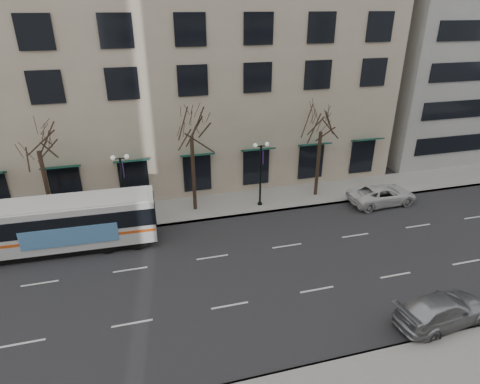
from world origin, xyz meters
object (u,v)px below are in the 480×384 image
object	(u,v)px
lamp_post_right	(261,171)
tree_far_mid	(191,123)
tree_far_left	(35,137)
lamp_post_left	(124,186)
tree_far_right	(322,120)
white_pickup	(382,195)
silver_car	(443,310)
city_bus	(56,224)

from	to	relation	value
lamp_post_right	tree_far_mid	bearing A→B (deg)	173.17
tree_far_left	tree_far_mid	xyz separation A→B (m)	(10.00, 0.00, 0.21)
tree_far_left	lamp_post_left	world-z (taller)	tree_far_left
tree_far_left	tree_far_right	xyz separation A→B (m)	(20.00, 0.00, -0.28)
white_pickup	silver_car	bearing A→B (deg)	157.63
tree_far_left	lamp_post_right	bearing A→B (deg)	-2.29
lamp_post_right	tree_far_left	bearing A→B (deg)	177.71
silver_car	city_bus	bearing A→B (deg)	51.77
tree_far_left	tree_far_right	bearing A→B (deg)	0.00
lamp_post_left	city_bus	distance (m)	5.02
tree_far_right	silver_car	bearing A→B (deg)	-90.46
tree_far_right	white_pickup	world-z (taller)	tree_far_right
tree_far_left	lamp_post_right	distance (m)	15.48
city_bus	tree_far_mid	bearing A→B (deg)	19.62
tree_far_mid	white_pickup	size ratio (longest dim) A/B	1.57
city_bus	lamp_post_right	bearing A→B (deg)	11.21
tree_far_mid	silver_car	size ratio (longest dim) A/B	1.68
tree_far_left	white_pickup	world-z (taller)	tree_far_left
city_bus	tree_far_left	bearing A→B (deg)	105.48
tree_far_right	silver_car	size ratio (longest dim) A/B	1.58
silver_car	white_pickup	distance (m)	13.21
lamp_post_right	white_pickup	distance (m)	9.92
lamp_post_left	lamp_post_right	size ratio (longest dim) A/B	1.00
lamp_post_left	tree_far_left	bearing A→B (deg)	173.17
lamp_post_left	silver_car	distance (m)	20.81
tree_far_right	city_bus	bearing A→B (deg)	-171.13
tree_far_mid	lamp_post_right	bearing A→B (deg)	-6.83
city_bus	silver_car	xyz separation A→B (m)	(19.14, -11.98, -1.11)
tree_far_left	white_pickup	size ratio (longest dim) A/B	1.54
tree_far_mid	lamp_post_right	distance (m)	6.41
city_bus	silver_car	distance (m)	22.61
tree_far_right	silver_car	world-z (taller)	tree_far_right
tree_far_left	lamp_post_left	bearing A→B (deg)	-6.83
lamp_post_left	city_bus	xyz separation A→B (m)	(-4.27, -2.41, -1.10)
lamp_post_right	silver_car	size ratio (longest dim) A/B	1.02
tree_far_right	lamp_post_left	bearing A→B (deg)	-177.71
tree_far_right	lamp_post_right	bearing A→B (deg)	-173.15
tree_far_right	white_pickup	bearing A→B (deg)	-30.18
lamp_post_right	city_bus	bearing A→B (deg)	-170.43
tree_far_mid	lamp_post_left	world-z (taller)	tree_far_mid
tree_far_left	tree_far_mid	distance (m)	10.00
tree_far_left	lamp_post_right	world-z (taller)	tree_far_left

